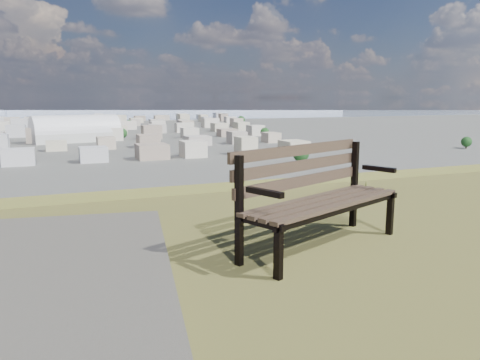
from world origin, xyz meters
name	(u,v)px	position (x,y,z in m)	size (l,w,h in m)	color
park_bench	(315,191)	(0.43, 1.34, 25.52)	(1.83, 1.18, 0.92)	#403025
grass_tufts	(397,336)	(-0.13, -0.44, 25.11)	(12.49, 7.38, 0.28)	brown
arena	(76,133)	(12.22, 299.15, 4.99)	(53.48, 31.44, 21.15)	beige
city_blocks	(53,127)	(0.00, 394.44, 3.50)	(395.00, 361.00, 7.00)	beige
city_trees	(8,133)	(-26.39, 319.00, 4.83)	(406.52, 387.20, 9.98)	#35281A
bay_water	(51,113)	(0.00, 900.00, 0.00)	(2400.00, 700.00, 0.12)	#90A2B7
far_hills	(25,98)	(-60.92, 1402.93, 25.47)	(2050.00, 340.00, 60.00)	#A3ACCA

